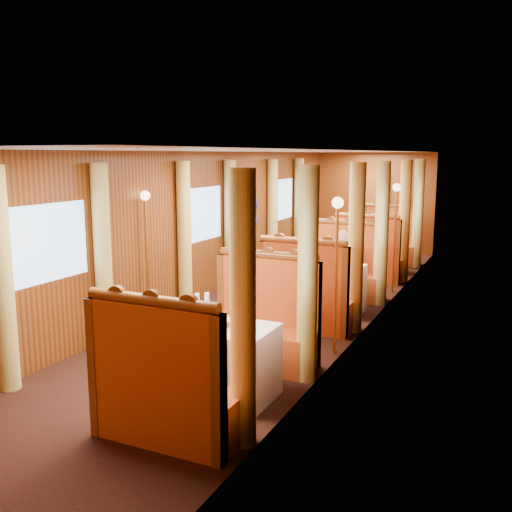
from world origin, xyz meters
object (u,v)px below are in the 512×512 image
Objects in this scene: banquette_mid_aft at (346,274)px; steward at (247,248)px; tea_tray at (214,326)px; banquette_far_aft at (390,245)px; teapot_right at (218,322)px; table_far at (379,254)px; banquette_far_fwd at (368,259)px; fruit_plate at (241,330)px; banquette_near_aft at (263,329)px; rose_vase_far at (380,228)px; table_near at (222,361)px; teapot_left at (199,319)px; banquette_mid_fwd at (306,301)px; banquette_near_fwd at (165,394)px; passenger at (342,258)px; table_mid at (328,289)px; teapot_back at (214,317)px; rose_vase_mid at (327,254)px.

banquette_mid_aft is 0.76× the size of steward.
steward is at bearing 111.22° from tea_tray.
banquette_far_aft is 8.10m from teapot_right.
table_far is 0.78× the size of banquette_far_fwd.
fruit_plate is 4.23m from steward.
tea_tray is at bearing -93.35° from banquette_near_aft.
banquette_far_aft is 1.14m from rose_vase_far.
teapot_left is (-0.21, -0.10, 0.45)m from table_near.
table_near is at bearing -90.00° from banquette_mid_fwd.
table_far is 0.60× the size of steward.
steward is at bearing 88.79° from teapot_left.
banquette_mid_fwd is at bearing 90.00° from table_near.
banquette_near_fwd is 5.25m from passenger.
banquette_near_aft reaches higher than fruit_plate.
banquette_mid_fwd is 3.72× the size of rose_vase_far.
banquette_mid_fwd is at bearing 90.00° from banquette_near_aft.
teapot_back reaches higher than table_mid.
passenger reaches higher than rose_vase_mid.
rose_vase_mid and rose_vase_far have the same top height.
passenger is at bearing -90.00° from table_far.
banquette_far_fwd reaches higher than table_mid.
fruit_plate reaches higher than table_mid.
banquette_mid_aft is (0.00, 4.51, 0.05)m from table_near.
tea_tray is at bearing -42.97° from teapot_back.
steward is at bearing -152.65° from banquette_mid_aft.
teapot_left is (-0.21, -3.60, 0.45)m from table_mid.
banquette_far_aft is (0.00, 5.53, 0.00)m from banquette_mid_fwd.
table_near is 4.06m from steward.
rose_vase_mid reaches higher than table_near.
table_near is 2.49m from banquette_mid_fwd.
teapot_right is 0.92× the size of teapot_back.
banquette_mid_aft is at bearing 90.00° from passenger.
banquette_mid_aft is (0.00, 2.03, 0.00)m from banquette_mid_fwd.
banquette_mid_fwd reaches higher than rose_vase_far.
banquette_near_fwd reaches higher than passenger.
banquette_mid_aft is at bearing 90.00° from banquette_near_fwd.
banquette_far_fwd is 1.79m from passenger.
tea_tray is (-0.06, -0.05, 0.38)m from table_near.
banquette_mid_aft reaches higher than rose_vase_far.
teapot_right is at bearing -89.58° from banquette_near_aft.
teapot_back is 0.41m from fruit_plate.
steward is at bearing 115.15° from fruit_plate.
banquette_mid_fwd is 8.82× the size of teapot_right.
banquette_near_aft is at bearing 86.65° from tea_tray.
passenger is (0.06, 4.27, -0.02)m from tea_tray.
teapot_back is at bearing 156.08° from table_near.
passenger is (0.11, 4.18, -0.08)m from teapot_back.
table_near is 1.00× the size of table_mid.
teapot_right is 0.42× the size of rose_vase_far.
table_far is 6.97m from teapot_back.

